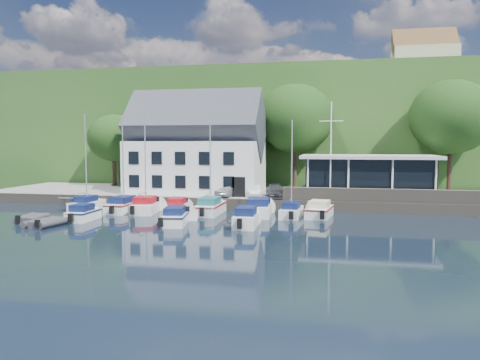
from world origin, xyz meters
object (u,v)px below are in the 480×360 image
Objects in this scene: car_white at (253,190)px; dinghy_1 at (47,221)px; car_dgrey at (275,191)px; flagpole at (331,151)px; boat_r2_2 at (176,215)px; dinghy_0 at (32,217)px; boat_r1_1 at (123,163)px; boat_r1_0 at (86,167)px; boat_r2_0 at (83,212)px; car_silver at (228,190)px; boat_r1_5 at (259,207)px; boat_r2_3 at (246,217)px; car_blue at (313,190)px; harbor_building at (197,152)px; boat_r1_2 at (145,162)px; boat_r1_4 at (210,161)px; boat_r1_6 at (292,169)px; boat_r1_7 at (319,209)px; club_pavilion at (368,176)px; boat_r1_3 at (178,205)px.

car_white is 1.06× the size of dinghy_1.
flagpole reaches higher than car_dgrey.
boat_r2_2 reaches higher than dinghy_0.
car_white is 0.38× the size of boat_r1_1.
boat_r1_0 is 7.28m from boat_r2_0.
car_silver is 13.79m from boat_r1_0.
boat_r1_5 is 1.17× the size of boat_r2_3.
dinghy_0 is at bearing -158.94° from car_blue.
harbor_building is at bearing 117.29° from boat_r2_3.
boat_r1_2 is 5.93m from boat_r1_4.
car_blue is 0.86× the size of boat_r2_0.
boat_r1_6 is (11.18, -9.25, -1.25)m from harbor_building.
car_blue is at bearing 20.05° from boat_r1_0.
car_silver is at bearing 144.89° from boat_r1_6.
boat_r1_4 is at bearing 47.76° from dinghy_1.
car_blue is at bearing 50.91° from boat_r1_5.
boat_r1_0 is 19.48m from boat_r1_6.
boat_r1_4 reaches higher than boat_r1_7.
car_blue is 0.72× the size of boat_r1_7.
car_white is 0.73× the size of boat_r2_0.
boat_r1_4 reaches higher than car_blue.
boat_r1_0 is at bearing -173.92° from car_dgrey.
boat_r1_7 is at bearing 9.61° from dinghy_0.
car_white is at bearing 100.37° from boat_r1_5.
harbor_building is at bearing 158.79° from car_blue.
boat_r1_0 is at bearing -177.21° from boat_r1_6.
boat_r1_6 is 21.65m from dinghy_0.
club_pavilion is 1.61× the size of boat_r1_0.
boat_r1_7 is at bearing -59.38° from car_dgrey.
boat_r1_0 is 0.89× the size of boat_r1_2.
boat_r1_3 reaches higher than dinghy_1.
boat_r1_2 is (-14.66, -6.73, 2.92)m from car_blue.
car_white is 5.93m from car_blue.
boat_r2_2 is 9.76m from dinghy_1.
dinghy_0 is (-13.49, -12.07, -1.29)m from car_silver.
dinghy_1 is (-19.36, -14.65, -1.32)m from car_blue.
boat_r1_2 reaches higher than club_pavilion.
car_silver reaches higher than dinghy_1.
car_dgrey is at bearing -31.40° from car_white.
car_dgrey is at bearing 20.42° from boat_r1_0.
harbor_building is at bearing 153.30° from car_silver.
car_blue reaches higher than car_white.
car_blue reaches higher than boat_r1_7.
dinghy_1 is at bearing -145.82° from club_pavilion.
dinghy_0 is at bearing 155.36° from dinghy_1.
boat_r1_3 reaches higher than dinghy_0.
flagpole is 9.20m from boat_r1_5.
boat_r1_4 is (-5.14, -5.33, 3.10)m from car_dgrey.
flagpole is 25.47m from dinghy_1.
boat_r1_1 is 2.23m from boat_r1_2.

